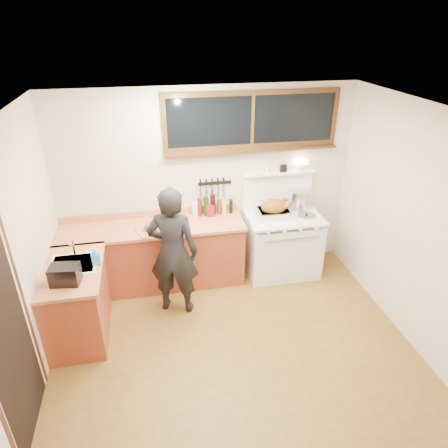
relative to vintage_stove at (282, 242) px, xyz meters
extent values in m
cube|color=brown|center=(-1.00, -1.41, -0.48)|extent=(4.00, 3.50, 0.02)
cube|color=beige|center=(-1.00, 0.36, 0.83)|extent=(4.00, 0.05, 2.60)
cube|color=beige|center=(-1.00, -3.19, 0.83)|extent=(4.00, 0.05, 2.60)
cube|color=beige|center=(-3.03, -1.41, 0.83)|extent=(0.05, 3.50, 2.60)
cube|color=beige|center=(1.02, -1.41, 0.83)|extent=(0.05, 3.50, 2.60)
cube|color=white|center=(-1.00, -1.41, 2.16)|extent=(4.00, 3.50, 0.05)
cube|color=maroon|center=(-1.80, 0.04, -0.04)|extent=(2.40, 0.60, 0.86)
cube|color=#BD744B|center=(-1.80, 0.03, 0.41)|extent=(2.44, 0.64, 0.04)
cube|color=#BD744B|center=(-1.80, 0.32, 0.48)|extent=(2.40, 0.03, 0.10)
sphere|color=#B78C38|center=(-2.80, -0.24, 0.23)|extent=(0.03, 0.03, 0.03)
sphere|color=#B78C38|center=(-2.30, -0.24, 0.23)|extent=(0.03, 0.03, 0.03)
sphere|color=#B78C38|center=(-1.80, -0.24, 0.23)|extent=(0.03, 0.03, 0.03)
sphere|color=#B78C38|center=(-1.30, -0.24, 0.23)|extent=(0.03, 0.03, 0.03)
sphere|color=#B78C38|center=(-0.85, -0.24, 0.23)|extent=(0.03, 0.03, 0.03)
cube|color=maroon|center=(-2.70, -0.79, -0.04)|extent=(0.60, 1.05, 0.86)
cube|color=#BD744B|center=(-2.69, -0.79, 0.41)|extent=(0.64, 1.09, 0.04)
cube|color=white|center=(-2.68, -0.71, 0.37)|extent=(0.45, 0.40, 0.14)
cube|color=white|center=(-2.68, -0.71, 0.44)|extent=(0.50, 0.45, 0.01)
cylinder|color=silver|center=(-2.68, -0.53, 0.55)|extent=(0.02, 0.02, 0.24)
cylinder|color=silver|center=(-2.68, -0.61, 0.66)|extent=(0.02, 0.18, 0.02)
cube|color=white|center=(0.00, -0.01, -0.06)|extent=(1.00, 0.70, 0.82)
cube|color=white|center=(0.00, -0.01, 0.42)|extent=(1.02, 0.72, 0.03)
cube|color=white|center=(0.00, -0.35, 0.05)|extent=(0.88, 0.02, 0.46)
cylinder|color=silver|center=(0.00, -0.38, 0.27)|extent=(0.75, 0.02, 0.02)
cylinder|color=white|center=(-0.33, -0.37, 0.38)|extent=(0.04, 0.03, 0.04)
cylinder|color=white|center=(-0.11, -0.37, 0.38)|extent=(0.04, 0.03, 0.04)
cylinder|color=white|center=(0.11, -0.37, 0.38)|extent=(0.04, 0.03, 0.04)
cylinder|color=white|center=(0.33, -0.37, 0.38)|extent=(0.04, 0.03, 0.04)
cube|color=white|center=(0.00, 0.31, 0.68)|extent=(1.00, 0.05, 0.50)
cube|color=white|center=(0.00, 0.28, 0.95)|extent=(1.00, 0.12, 0.03)
cylinder|color=white|center=(0.30, 0.28, 1.01)|extent=(0.10, 0.10, 0.10)
cube|color=#FFE5B2|center=(0.30, 0.28, 1.09)|extent=(0.18, 0.09, 0.06)
cube|color=black|center=(0.05, 0.28, 1.01)|extent=(0.09, 0.05, 0.10)
cylinder|color=white|center=(-0.18, 0.28, 1.01)|extent=(0.04, 0.04, 0.09)
cylinder|color=white|center=(-0.24, 0.28, 1.01)|extent=(0.04, 0.04, 0.09)
cube|color=black|center=(-0.40, 0.32, 1.68)|extent=(2.20, 0.01, 0.62)
cube|color=black|center=(-0.40, 0.32, 2.02)|extent=(2.32, 0.04, 0.06)
cube|color=black|center=(-0.40, 0.32, 1.34)|extent=(2.32, 0.04, 0.06)
cube|color=black|center=(-1.53, 0.32, 1.68)|extent=(0.06, 0.04, 0.62)
cube|color=black|center=(0.73, 0.32, 1.68)|extent=(0.06, 0.04, 0.62)
cube|color=black|center=(-0.40, 0.32, 1.68)|extent=(0.04, 0.04, 0.62)
cube|color=black|center=(-0.40, 0.27, 1.30)|extent=(2.32, 0.13, 0.03)
cube|color=black|center=(-2.99, -1.96, 0.58)|extent=(0.01, 0.86, 2.10)
cube|color=black|center=(-2.99, -1.48, 0.58)|extent=(0.01, 0.07, 2.10)
cube|color=black|center=(-0.90, 0.33, 0.85)|extent=(0.46, 0.02, 0.04)
cube|color=silver|center=(-1.10, 0.31, 0.74)|extent=(0.02, 0.00, 0.18)
cube|color=black|center=(-1.10, 0.31, 0.88)|extent=(0.02, 0.02, 0.10)
cube|color=silver|center=(-1.02, 0.31, 0.74)|extent=(0.02, 0.00, 0.18)
cube|color=black|center=(-1.02, 0.31, 0.88)|extent=(0.02, 0.02, 0.10)
cube|color=silver|center=(-0.94, 0.31, 0.74)|extent=(0.02, 0.00, 0.18)
cube|color=black|center=(-0.94, 0.31, 0.88)|extent=(0.02, 0.02, 0.10)
cube|color=silver|center=(-0.86, 0.31, 0.74)|extent=(0.03, 0.00, 0.18)
cube|color=black|center=(-0.86, 0.31, 0.88)|extent=(0.02, 0.02, 0.10)
cube|color=silver|center=(-0.78, 0.31, 0.74)|extent=(0.03, 0.00, 0.18)
cube|color=black|center=(-0.78, 0.31, 0.88)|extent=(0.02, 0.02, 0.10)
imported|color=black|center=(-1.57, -0.56, 0.37)|extent=(0.70, 0.57, 1.67)
imported|color=#2A7CD4|center=(-2.43, -0.75, 0.53)|extent=(0.10, 0.11, 0.19)
cube|color=black|center=(-2.70, -1.05, 0.53)|extent=(0.31, 0.24, 0.20)
cube|color=#BD744B|center=(-1.80, -0.10, 0.44)|extent=(0.43, 0.38, 0.02)
ellipsoid|color=brown|center=(-1.80, -0.10, 0.51)|extent=(0.23, 0.20, 0.11)
sphere|color=brown|center=(-1.71, -0.06, 0.53)|extent=(0.04, 0.04, 0.04)
sphere|color=brown|center=(-1.71, -0.15, 0.53)|extent=(0.04, 0.04, 0.04)
cube|color=silver|center=(-0.15, 0.01, 0.48)|extent=(0.45, 0.35, 0.10)
cube|color=#3F3F42|center=(-0.15, 0.01, 0.52)|extent=(0.40, 0.30, 0.03)
torus|color=silver|center=(-0.38, 0.01, 0.53)|extent=(0.02, 0.10, 0.10)
torus|color=silver|center=(0.09, 0.01, 0.53)|extent=(0.02, 0.10, 0.10)
ellipsoid|color=brown|center=(-0.15, 0.01, 0.57)|extent=(0.35, 0.27, 0.22)
cylinder|color=brown|center=(-0.03, -0.08, 0.59)|extent=(0.12, 0.06, 0.10)
sphere|color=brown|center=(0.04, -0.08, 0.63)|extent=(0.07, 0.07, 0.07)
cylinder|color=brown|center=(-0.03, 0.09, 0.59)|extent=(0.12, 0.06, 0.10)
sphere|color=brown|center=(0.04, 0.09, 0.63)|extent=(0.07, 0.07, 0.07)
cylinder|color=silver|center=(0.27, 0.19, 0.57)|extent=(0.30, 0.30, 0.27)
cylinder|color=silver|center=(0.08, 0.14, 0.49)|extent=(0.21, 0.21, 0.12)
cylinder|color=black|center=(0.11, 0.25, 0.55)|extent=(0.06, 0.16, 0.02)
cylinder|color=silver|center=(0.30, -0.09, 0.44)|extent=(0.31, 0.31, 0.02)
sphere|color=black|center=(0.30, -0.09, 0.46)|extent=(0.03, 0.03, 0.03)
cube|color=maroon|center=(-0.99, 0.19, 0.51)|extent=(0.11, 0.09, 0.16)
cylinder|color=white|center=(-1.19, 0.25, 0.53)|extent=(0.11, 0.11, 0.19)
cylinder|color=black|center=(-1.13, 0.22, 0.56)|extent=(0.07, 0.07, 0.26)
cylinder|color=black|center=(-1.05, 0.22, 0.57)|extent=(0.06, 0.06, 0.28)
cylinder|color=black|center=(-0.95, 0.22, 0.58)|extent=(0.07, 0.07, 0.30)
cylinder|color=black|center=(-0.86, 0.22, 0.54)|extent=(0.06, 0.06, 0.22)
cylinder|color=black|center=(-0.79, 0.22, 0.52)|extent=(0.06, 0.06, 0.18)
cylinder|color=black|center=(-0.70, 0.22, 0.53)|extent=(0.05, 0.05, 0.20)
camera|label=1|loc=(-1.77, -4.66, 2.87)|focal=32.00mm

